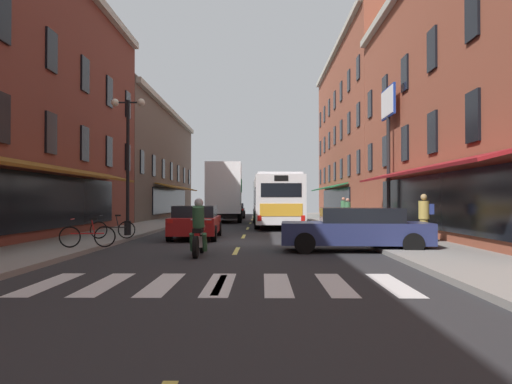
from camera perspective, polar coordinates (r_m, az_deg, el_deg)
ground_plane at (r=20.00m, az=-1.67°, el=-5.65°), size 34.80×80.00×0.10m
lane_centre_dashes at (r=19.74m, az=-1.70°, el=-5.55°), size 0.14×73.90×0.01m
crosswalk_near at (r=10.07m, az=-4.02°, el=-10.06°), size 7.10×2.80×0.01m
sidewalk_left at (r=21.07m, az=-17.99°, el=-5.04°), size 3.00×80.00×0.14m
sidewalk_right at (r=20.61m, az=15.02°, el=-5.14°), size 3.00×80.00×0.14m
billboard_sign at (r=26.59m, az=14.34°, el=7.31°), size 0.40×2.48×7.03m
transit_bus at (r=32.25m, az=2.11°, el=-0.88°), size 2.87×12.44×3.07m
box_truck at (r=37.84m, az=-3.45°, el=-0.13°), size 2.65×7.34×4.19m
sedan_near at (r=21.85m, az=-6.62°, el=-3.26°), size 2.03×4.75×1.37m
sedan_mid at (r=46.53m, az=-2.37°, el=-2.03°), size 1.99×4.69×1.33m
sedan_far at (r=16.62m, az=10.98°, el=-4.01°), size 4.69×2.21×1.36m
motorcycle_rider at (r=15.10m, az=-6.31°, el=-4.30°), size 0.62×2.07×1.66m
bicycle_near at (r=20.56m, az=-15.47°, el=-3.95°), size 1.71×0.48×0.91m
bicycle_mid at (r=16.97m, az=-18.03°, el=-4.59°), size 1.70×0.48×0.91m
pedestrian_near at (r=18.76m, az=18.04°, el=-2.62°), size 0.51×0.36×1.68m
pedestrian_mid at (r=36.31m, az=9.58°, el=-1.85°), size 0.36×0.36×1.66m
pedestrian_far at (r=31.04m, az=10.03°, el=-2.10°), size 0.36×0.36×1.58m
street_lamp_twin at (r=22.48m, az=-13.91°, el=3.47°), size 1.42×0.32×5.74m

